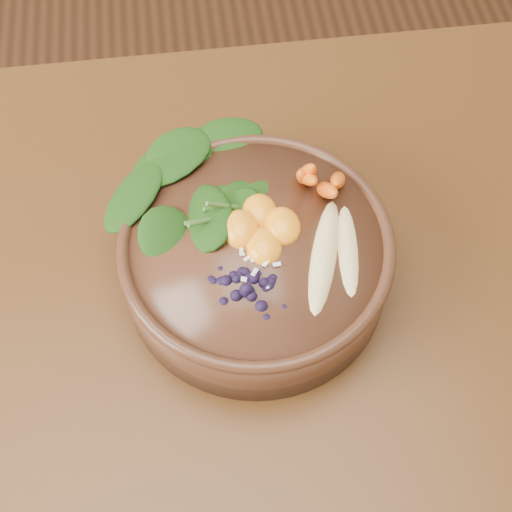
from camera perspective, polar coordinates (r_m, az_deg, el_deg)
dining_table at (r=0.78m, az=-13.60°, el=-13.93°), size 1.60×0.90×0.75m
stoneware_bowl at (r=0.70m, az=0.00°, el=-0.42°), size 0.33×0.33×0.07m
kale_heap at (r=0.69m, az=-2.41°, el=6.32°), size 0.21×0.20×0.04m
carrot_cluster at (r=0.68m, az=5.15°, el=7.00°), size 0.07×0.07×0.07m
banana_halves at (r=0.66m, az=6.52°, el=0.82°), size 0.08×0.14×0.03m
mandarin_cluster at (r=0.66m, az=0.44°, el=2.91°), size 0.10×0.10×0.03m
blueberry_pile at (r=0.63m, az=-0.77°, el=-2.16°), size 0.14×0.12×0.04m
coconut_flakes at (r=0.66m, az=-0.17°, el=-0.06°), size 0.10×0.09×0.01m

